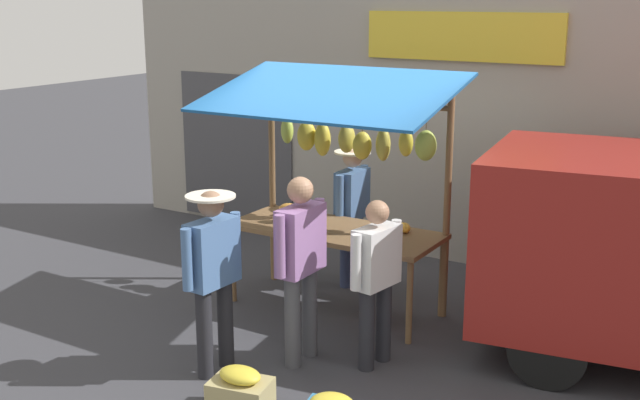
# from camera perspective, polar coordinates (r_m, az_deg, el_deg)

# --- Properties ---
(ground_plane) EXTENTS (40.00, 40.00, 0.00)m
(ground_plane) POSITION_cam_1_polar(r_m,az_deg,el_deg) (8.46, 1.07, -7.78)
(ground_plane) COLOR #38383D
(street_backdrop) EXTENTS (9.00, 0.30, 3.40)m
(street_backdrop) POSITION_cam_1_polar(r_m,az_deg,el_deg) (9.92, 7.30, 5.65)
(street_backdrop) COLOR #9E998E
(street_backdrop) RESTS_ON ground
(market_stall) EXTENTS (2.50, 1.46, 2.50)m
(market_stall) POSITION_cam_1_polar(r_m,az_deg,el_deg) (8.06, 1.35, 2.80)
(market_stall) COLOR brown
(market_stall) RESTS_ON ground
(vendor_with_sunhat) EXTENTS (0.41, 0.68, 1.58)m
(vendor_with_sunhat) POSITION_cam_1_polar(r_m,az_deg,el_deg) (8.88, 2.32, -0.40)
(vendor_with_sunhat) COLOR navy
(vendor_with_sunhat) RESTS_ON ground
(shopper_with_shopping_bag) EXTENTS (0.23, 0.72, 1.71)m
(shopper_with_shopping_bag) POSITION_cam_1_polar(r_m,az_deg,el_deg) (6.96, -1.40, -4.04)
(shopper_with_shopping_bag) COLOR #4C4C51
(shopper_with_shopping_bag) RESTS_ON ground
(shopper_with_ponytail) EXTENTS (0.29, 0.66, 1.52)m
(shopper_with_ponytail) POSITION_cam_1_polar(r_m,az_deg,el_deg) (6.93, 4.08, -5.28)
(shopper_with_ponytail) COLOR #232328
(shopper_with_ponytail) RESTS_ON ground
(shopper_in_striped_shirt) EXTENTS (0.42, 0.70, 1.64)m
(shopper_in_striped_shirt) POSITION_cam_1_polar(r_m,az_deg,el_deg) (6.82, -7.73, -4.83)
(shopper_in_striped_shirt) COLOR #232328
(shopper_in_striped_shirt) RESTS_ON ground
(produce_crate_side) EXTENTS (0.53, 0.41, 0.38)m
(produce_crate_side) POSITION_cam_1_polar(r_m,az_deg,el_deg) (6.46, -5.75, -13.60)
(produce_crate_side) COLOR tan
(produce_crate_side) RESTS_ON ground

